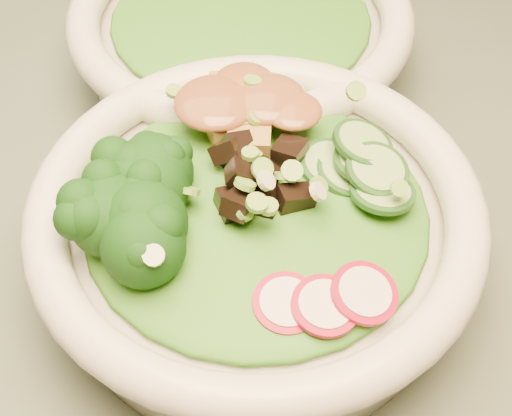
{
  "coord_description": "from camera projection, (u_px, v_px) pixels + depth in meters",
  "views": [
    {
      "loc": [
        -0.15,
        -0.23,
        1.14
      ],
      "look_at": [
        -0.17,
        0.06,
        0.81
      ],
      "focal_mm": 50.0,
      "sensor_mm": 36.0,
      "label": 1
    }
  ],
  "objects": [
    {
      "name": "peanut_sauce",
      "position": [
        238.0,
        104.0,
        0.46
      ],
      "size": [
        0.07,
        0.06,
        0.02
      ],
      "primitive_type": "ellipsoid",
      "color": "brown",
      "rests_on": "tofu_cubes"
    },
    {
      "name": "scallion_garnish",
      "position": [
        256.0,
        179.0,
        0.41
      ],
      "size": [
        0.2,
        0.2,
        0.02
      ],
      "primitive_type": null,
      "color": "#6CA339",
      "rests_on": "salad_bowl"
    },
    {
      "name": "lettuce_bed",
      "position": [
        256.0,
        207.0,
        0.43
      ],
      "size": [
        0.21,
        0.21,
        0.02
      ],
      "primitive_type": "ellipsoid",
      "color": "#306715",
      "rests_on": "salad_bowl"
    },
    {
      "name": "mushroom_heap",
      "position": [
        252.0,
        175.0,
        0.43
      ],
      "size": [
        0.09,
        0.09,
        0.04
      ],
      "primitive_type": null,
      "rotation": [
        0.0,
        0.0,
        0.34
      ],
      "color": "black",
      "rests_on": "salad_bowl"
    },
    {
      "name": "cucumber_slices",
      "position": [
        366.0,
        178.0,
        0.43
      ],
      "size": [
        0.09,
        0.09,
        0.04
      ],
      "primitive_type": null,
      "rotation": [
        0.0,
        0.0,
        0.34
      ],
      "color": "#9AC970",
      "rests_on": "salad_bowl"
    },
    {
      "name": "tofu_cubes",
      "position": [
        239.0,
        119.0,
        0.47
      ],
      "size": [
        0.11,
        0.09,
        0.04
      ],
      "primitive_type": null,
      "rotation": [
        0.0,
        0.0,
        0.34
      ],
      "color": "#A48136",
      "rests_on": "salad_bowl"
    },
    {
      "name": "side_lettuce",
      "position": [
        241.0,
        15.0,
        0.57
      ],
      "size": [
        0.18,
        0.18,
        0.02
      ],
      "primitive_type": "ellipsoid",
      "color": "#306715",
      "rests_on": "side_bowl"
    },
    {
      "name": "side_bowl",
      "position": [
        241.0,
        36.0,
        0.58
      ],
      "size": [
        0.28,
        0.28,
        0.07
      ],
      "rotation": [
        0.0,
        0.0,
        -0.12
      ],
      "color": "silver",
      "rests_on": "dining_table"
    },
    {
      "name": "broccoli_florets",
      "position": [
        147.0,
        208.0,
        0.41
      ],
      "size": [
        0.1,
        0.1,
        0.05
      ],
      "primitive_type": null,
      "rotation": [
        0.0,
        0.0,
        0.34
      ],
      "color": "black",
      "rests_on": "salad_bowl"
    },
    {
      "name": "radish_slices",
      "position": [
        287.0,
        295.0,
        0.39
      ],
      "size": [
        0.12,
        0.08,
        0.02
      ],
      "primitive_type": null,
      "rotation": [
        0.0,
        0.0,
        0.34
      ],
      "color": "maroon",
      "rests_on": "salad_bowl"
    },
    {
      "name": "salad_bowl",
      "position": [
        256.0,
        229.0,
        0.45
      ],
      "size": [
        0.28,
        0.28,
        0.08
      ],
      "rotation": [
        0.0,
        0.0,
        0.34
      ],
      "color": "silver",
      "rests_on": "dining_table"
    }
  ]
}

